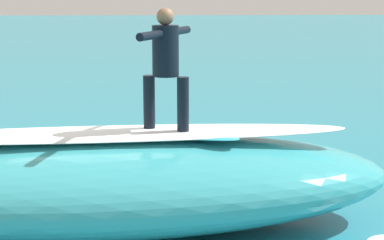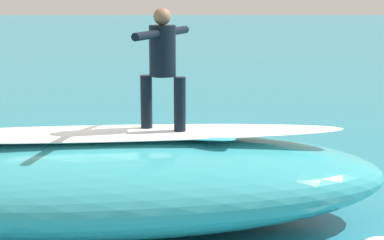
{
  "view_description": "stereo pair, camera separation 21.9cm",
  "coord_description": "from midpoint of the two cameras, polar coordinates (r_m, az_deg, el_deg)",
  "views": [
    {
      "loc": [
        -1.05,
        9.83,
        2.98
      ],
      "look_at": [
        -1.43,
        0.15,
        1.03
      ],
      "focal_mm": 62.73,
      "sensor_mm": 36.0,
      "label": 1
    },
    {
      "loc": [
        -1.27,
        9.84,
        2.98
      ],
      "look_at": [
        -1.43,
        0.15,
        1.03
      ],
      "focal_mm": 62.73,
      "sensor_mm": 36.0,
      "label": 2
    }
  ],
  "objects": [
    {
      "name": "surfer_riding",
      "position": [
        8.1,
        -1.75,
        5.11
      ],
      "size": [
        0.65,
        1.33,
        1.49
      ],
      "rotation": [
        0.0,
        0.0,
        -0.41
      ],
      "color": "black",
      "rests_on": "surfboard_riding"
    },
    {
      "name": "surfboard_riding",
      "position": [
        8.25,
        -1.71,
        -1.12
      ],
      "size": [
        1.92,
        1.18,
        0.06
      ],
      "primitive_type": "ellipsoid",
      "rotation": [
        0.0,
        0.0,
        -0.41
      ],
      "color": "#33B2D1",
      "rests_on": "wave_crest"
    },
    {
      "name": "wave_foam_lip",
      "position": [
        8.23,
        -7.06,
        -1.15
      ],
      "size": [
        6.16,
        1.4,
        0.08
      ],
      "primitive_type": "ellipsoid",
      "rotation": [
        0.0,
        0.0,
        0.08
      ],
      "color": "white",
      "rests_on": "wave_crest"
    },
    {
      "name": "ground_plane",
      "position": [
        10.34,
        -7.39,
        -5.49
      ],
      "size": [
        120.0,
        120.0,
        0.0
      ],
      "primitive_type": "plane",
      "color": "teal"
    },
    {
      "name": "foam_patch_mid",
      "position": [
        12.72,
        2.65,
        -1.99
      ],
      "size": [
        0.73,
        0.58,
        0.09
      ],
      "primitive_type": "ellipsoid",
      "rotation": [
        0.0,
        0.0,
        2.9
      ],
      "color": "white",
      "rests_on": "ground_plane"
    },
    {
      "name": "wave_crest",
      "position": [
        8.39,
        -6.96,
        -5.32
      ],
      "size": [
        7.37,
        3.2,
        1.17
      ],
      "primitive_type": "ellipsoid",
      "rotation": [
        0.0,
        0.0,
        0.08
      ],
      "color": "teal",
      "rests_on": "ground_plane"
    },
    {
      "name": "surfer_paddling",
      "position": [
        11.76,
        1.87,
        -2.21
      ],
      "size": [
        1.19,
        1.38,
        0.3
      ],
      "rotation": [
        0.0,
        0.0,
        2.26
      ],
      "color": "black",
      "rests_on": "surfboard_paddling"
    },
    {
      "name": "surfboard_paddling",
      "position": [
        11.71,
        2.28,
        -3.16
      ],
      "size": [
        1.7,
        1.88,
        0.1
      ],
      "primitive_type": "ellipsoid",
      "rotation": [
        0.0,
        0.0,
        2.26
      ],
      "color": "#33B2D1",
      "rests_on": "ground_plane"
    }
  ]
}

